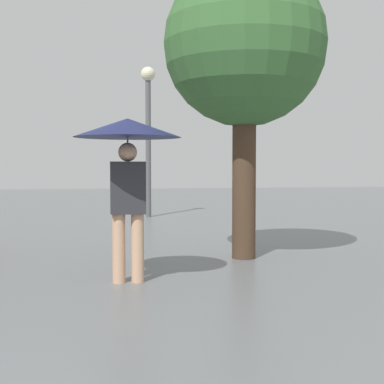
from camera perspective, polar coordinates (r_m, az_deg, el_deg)
pedestrian at (r=6.15m, az=-6.88°, el=4.86°), size 1.23×1.23×1.88m
tree at (r=7.92m, az=5.64°, el=15.07°), size 2.33×2.33×4.23m
street_lamp at (r=14.03m, az=-4.70°, el=7.99°), size 0.37×0.37×3.89m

